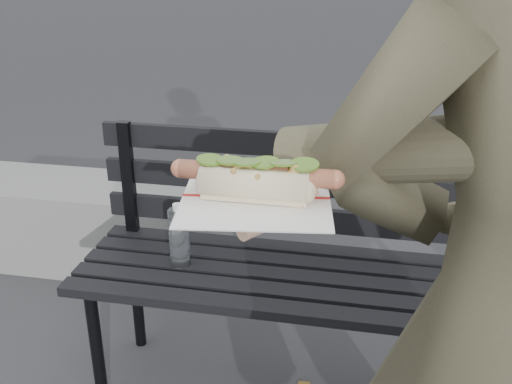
{
  "coord_description": "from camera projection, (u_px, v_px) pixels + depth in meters",
  "views": [
    {
      "loc": [
        0.06,
        -0.77,
        1.45
      ],
      "look_at": [
        -0.08,
        -0.08,
        1.15
      ],
      "focal_mm": 42.0,
      "sensor_mm": 36.0,
      "label": 1
    }
  ],
  "objects": [
    {
      "name": "concrete_block",
      "position": [
        98.0,
        224.0,
        2.8
      ],
      "size": [
        1.2,
        0.4,
        0.4
      ],
      "primitive_type": "cube",
      "color": "slate",
      "rests_on": "ground"
    },
    {
      "name": "park_bench",
      "position": [
        314.0,
        253.0,
        1.89
      ],
      "size": [
        1.5,
        0.44,
        0.88
      ],
      "color": "black",
      "rests_on": "ground"
    },
    {
      "name": "held_hotdog",
      "position": [
        407.0,
        160.0,
        0.78
      ],
      "size": [
        0.62,
        0.31,
        0.2
      ],
      "color": "#443C2D"
    }
  ]
}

